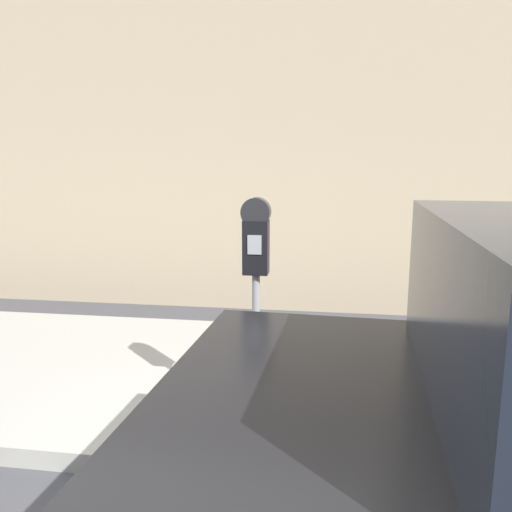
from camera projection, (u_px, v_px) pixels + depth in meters
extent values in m
cube|color=#ADAAA3|center=(231.00, 379.00, 4.48)|extent=(24.00, 2.80, 0.14)
cube|color=tan|center=(268.00, 73.00, 6.42)|extent=(24.00, 0.30, 6.25)
cylinder|color=gray|center=(256.00, 352.00, 3.46)|extent=(0.05, 0.05, 1.11)
cube|color=black|center=(256.00, 247.00, 3.33)|extent=(0.17, 0.13, 0.36)
cube|color=gray|center=(254.00, 245.00, 3.25)|extent=(0.09, 0.01, 0.13)
cylinder|color=black|center=(256.00, 212.00, 3.28)|extent=(0.19, 0.10, 0.19)
cylinder|color=black|center=(385.00, 465.00, 2.74)|extent=(0.71, 0.26, 0.70)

